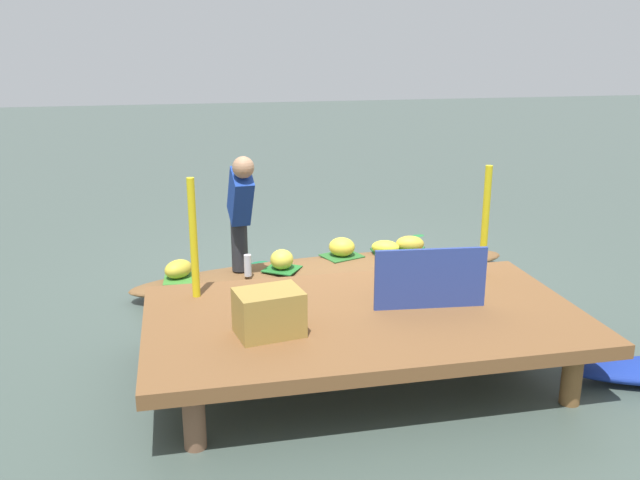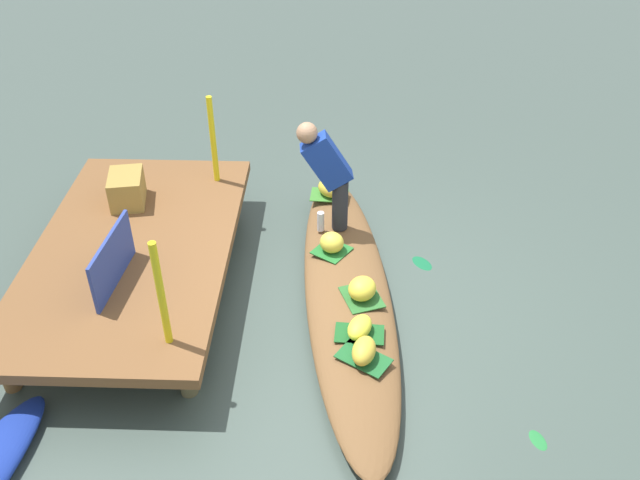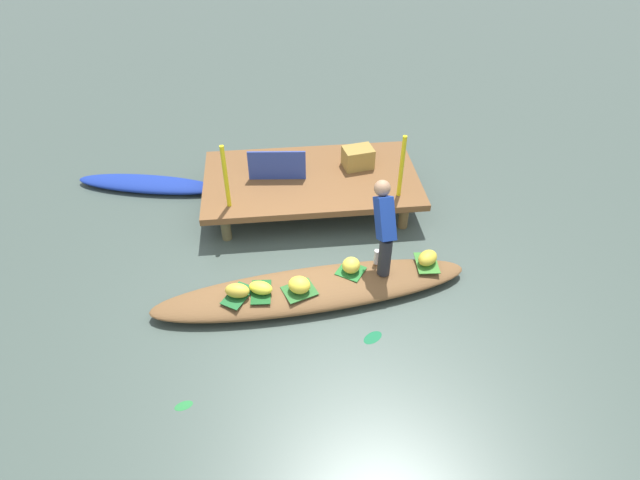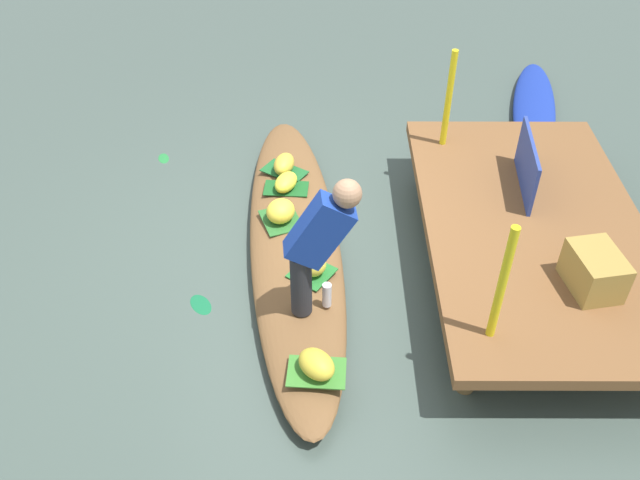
{
  "view_description": "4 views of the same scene",
  "coord_description": "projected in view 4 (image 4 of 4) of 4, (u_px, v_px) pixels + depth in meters",
  "views": [
    {
      "loc": [
        1.47,
        6.48,
        2.45
      ],
      "look_at": [
        0.15,
        0.26,
        0.55
      ],
      "focal_mm": 38.36,
      "sensor_mm": 36.0,
      "label": 1
    },
    {
      "loc": [
        -4.81,
        0.09,
        4.27
      ],
      "look_at": [
        0.32,
        0.27,
        0.5
      ],
      "focal_mm": 38.59,
      "sensor_mm": 36.0,
      "label": 2
    },
    {
      "loc": [
        -0.41,
        -4.73,
        4.91
      ],
      "look_at": [
        0.16,
        0.61,
        0.41
      ],
      "focal_mm": 30.02,
      "sensor_mm": 36.0,
      "label": 3
    },
    {
      "loc": [
        4.44,
        0.24,
        3.97
      ],
      "look_at": [
        0.36,
        0.22,
        0.46
      ],
      "focal_mm": 37.7,
      "sensor_mm": 36.0,
      "label": 4
    }
  ],
  "objects": [
    {
      "name": "leaf_mat_1",
      "position": [
        312.0,
        273.0,
        5.41
      ],
      "size": [
        0.43,
        0.43,
        0.01
      ],
      "primitive_type": "cube",
      "rotation": [
        0.0,
        0.0,
        2.54
      ],
      "color": "#226D2B",
      "rests_on": "vendor_boat"
    },
    {
      "name": "vendor_boat",
      "position": [
        295.0,
        243.0,
        5.88
      ],
      "size": [
        4.06,
        1.16,
        0.23
      ],
      "primitive_type": "ellipsoid",
      "rotation": [
        0.0,
        0.0,
        0.09
      ],
      "color": "brown",
      "rests_on": "ground"
    },
    {
      "name": "vendor_person",
      "position": [
        318.0,
        241.0,
        4.68
      ],
      "size": [
        0.23,
        0.55,
        1.18
      ],
      "color": "#28282D",
      "rests_on": "vendor_boat"
    },
    {
      "name": "banana_bunch_1",
      "position": [
        312.0,
        264.0,
        5.35
      ],
      "size": [
        0.32,
        0.32,
        0.2
      ],
      "primitive_type": "ellipsoid",
      "rotation": [
        0.0,
        0.0,
        5.64
      ],
      "color": "yellow",
      "rests_on": "vendor_boat"
    },
    {
      "name": "banana_bunch_0",
      "position": [
        286.0,
        182.0,
        6.24
      ],
      "size": [
        0.34,
        0.28,
        0.15
      ],
      "primitive_type": "ellipsoid",
      "rotation": [
        0.0,
        0.0,
        5.89
      ],
      "color": "yellow",
      "rests_on": "vendor_boat"
    },
    {
      "name": "water_bottle",
      "position": [
        327.0,
        295.0,
        5.08
      ],
      "size": [
        0.07,
        0.07,
        0.21
      ],
      "primitive_type": "cylinder",
      "color": "silver",
      "rests_on": "vendor_boat"
    },
    {
      "name": "market_banner",
      "position": [
        527.0,
        165.0,
        5.73
      ],
      "size": [
        0.84,
        0.11,
        0.46
      ],
      "primitive_type": "cube",
      "rotation": [
        0.0,
        0.0,
        -0.09
      ],
      "color": "navy",
      "rests_on": "dock_platform"
    },
    {
      "name": "railing_post_east",
      "position": [
        502.0,
        284.0,
        4.28
      ],
      "size": [
        0.06,
        0.06,
        0.94
      ],
      "primitive_type": "cylinder",
      "color": "yellow",
      "rests_on": "dock_platform"
    },
    {
      "name": "banana_bunch_3",
      "position": [
        284.0,
        164.0,
        6.44
      ],
      "size": [
        0.34,
        0.25,
        0.17
      ],
      "primitive_type": "ellipsoid",
      "rotation": [
        0.0,
        0.0,
        6.05
      ],
      "color": "gold",
      "rests_on": "vendor_boat"
    },
    {
      "name": "leaf_mat_2",
      "position": [
        281.0,
        220.0,
        5.93
      ],
      "size": [
        0.47,
        0.43,
        0.01
      ],
      "primitive_type": "cube",
      "rotation": [
        0.0,
        0.0,
        0.35
      ],
      "color": "#29642A",
      "rests_on": "vendor_boat"
    },
    {
      "name": "drifting_plant_0",
      "position": [
        201.0,
        304.0,
        5.47
      ],
      "size": [
        0.3,
        0.26,
        0.01
      ],
      "primitive_type": "ellipsoid",
      "rotation": [
        0.0,
        0.0,
        0.58
      ],
      "color": "#146138",
      "rests_on": "ground"
    },
    {
      "name": "produce_crate",
      "position": [
        594.0,
        271.0,
        4.84
      ],
      "size": [
        0.49,
        0.39,
        0.31
      ],
      "primitive_type": "cube",
      "rotation": [
        0.0,
        0.0,
        0.18
      ],
      "color": "olive",
      "rests_on": "dock_platform"
    },
    {
      "name": "canal_water",
      "position": [
        295.0,
        253.0,
        5.96
      ],
      "size": [
        40.0,
        40.0,
        0.0
      ],
      "primitive_type": "plane",
      "color": "#404E47",
      "rests_on": "ground"
    },
    {
      "name": "leaf_mat_3",
      "position": [
        284.0,
        171.0,
        6.49
      ],
      "size": [
        0.43,
        0.49,
        0.01
      ],
      "primitive_type": "cube",
      "rotation": [
        0.0,
        0.0,
        1.0
      ],
      "color": "#1C5C29",
      "rests_on": "vendor_boat"
    },
    {
      "name": "drifting_plant_1",
      "position": [
        164.0,
        158.0,
        7.08
      ],
      "size": [
        0.22,
        0.16,
        0.01
      ],
      "primitive_type": "ellipsoid",
      "rotation": [
        0.0,
        0.0,
        0.3
      ],
      "color": "#237636",
      "rests_on": "ground"
    },
    {
      "name": "railing_post_west",
      "position": [
        449.0,
        99.0,
        6.1
      ],
      "size": [
        0.06,
        0.06,
        0.94
      ],
      "primitive_type": "cylinder",
      "color": "yellow",
      "rests_on": "dock_platform"
    },
    {
      "name": "leaf_mat_4",
      "position": [
        317.0,
        372.0,
        4.66
      ],
      "size": [
        0.3,
        0.42,
        0.01
      ],
      "primitive_type": "cube",
      "rotation": [
        0.0,
        0.0,
        1.51
      ],
      "color": "#3A7D2D",
      "rests_on": "vendor_boat"
    },
    {
      "name": "dock_platform",
      "position": [
        534.0,
        229.0,
        5.54
      ],
      "size": [
        3.2,
        1.8,
        0.49
      ],
      "color": "brown",
      "rests_on": "ground"
    },
    {
      "name": "banana_bunch_2",
      "position": [
        281.0,
        211.0,
        5.86
      ],
      "size": [
        0.35,
        0.33,
        0.2
      ],
      "primitive_type": "ellipsoid",
      "rotation": [
        0.0,
        0.0,
        5.86
      ],
      "color": "yellow",
      "rests_on": "vendor_boat"
    },
    {
      "name": "banana_bunch_4",
      "position": [
        317.0,
        364.0,
        4.6
      ],
      "size": [
        0.36,
        0.35,
        0.17
      ],
      "primitive_type": "ellipsoid",
      "rotation": [
        0.0,
        0.0,
        0.72
      ],
      "color": "gold",
      "rests_on": "vendor_boat"
    },
    {
      "name": "leaf_mat_0",
      "position": [
        286.0,
        188.0,
        6.28
      ],
      "size": [
        0.26,
        0.43,
        0.01
      ],
      "primitive_type": "cube",
      "rotation": [
        0.0,
        0.0,
        1.51
      ],
      "color": "#195421",
      "rests_on": "vendor_boat"
    },
    {
      "name": "moored_boat",
      "position": [
        534.0,
        109.0,
        7.71
      ],
      "size": [
        2.37,
        0.99,
        0.16
      ],
      "primitive_type": "ellipsoid",
      "rotation": [
        0.0,
        0.0,
        -0.23
      ],
      "color": "navy",
      "rests_on": "ground"
    }
  ]
}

